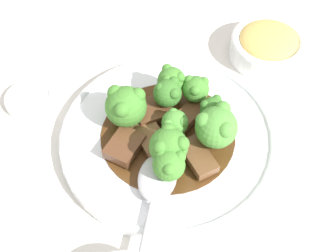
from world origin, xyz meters
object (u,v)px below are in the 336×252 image
main_plate (168,137)px  broccoli_floret_5 (196,89)px  side_bowl_appetizer (268,45)px  serving_spoon (154,192)px  broccoli_floret_8 (170,165)px  broccoli_floret_7 (171,80)px  beef_strip_3 (153,142)px  beef_strip_0 (189,115)px  beef_strip_1 (125,146)px  sauce_dish (29,99)px  broccoli_floret_2 (126,106)px  broccoli_floret_3 (170,93)px  broccoli_floret_1 (175,124)px  broccoli_floret_4 (170,146)px  broccoli_floret_0 (213,109)px  broccoli_floret_6 (216,127)px  beef_strip_2 (153,110)px  beef_strip_4 (198,157)px

main_plate → broccoli_floret_5: size_ratio=6.45×
broccoli_floret_5 → side_bowl_appetizer: size_ratio=0.39×
serving_spoon → broccoli_floret_8: bearing=-130.5°
broccoli_floret_7 → side_bowl_appetizer: bearing=-147.9°
main_plate → broccoli_floret_8: 0.08m
broccoli_floret_8 → beef_strip_3: bearing=-68.1°
beef_strip_3 → beef_strip_0: bearing=-138.7°
beef_strip_1 → sauce_dish: beef_strip_1 is taller
broccoli_floret_2 → broccoli_floret_3: bearing=-161.1°
broccoli_floret_1 → broccoli_floret_5: broccoli_floret_5 is taller
beef_strip_0 → broccoli_floret_1: size_ratio=1.47×
broccoli_floret_4 → broccoli_floret_5: (-0.04, -0.09, -0.01)m
beef_strip_0 → broccoli_floret_8: (0.03, 0.09, 0.02)m
main_plate → broccoli_floret_8: size_ratio=5.69×
broccoli_floret_1 → broccoli_floret_0: bearing=-160.0°
broccoli_floret_1 → broccoli_floret_4: 0.04m
main_plate → broccoli_floret_2: 0.07m
beef_strip_0 → broccoli_floret_3: broccoli_floret_3 is taller
beef_strip_0 → broccoli_floret_0: broccoli_floret_0 is taller
beef_strip_3 → side_bowl_appetizer: bearing=-134.5°
beef_strip_1 → broccoli_floret_6: broccoli_floret_6 is taller
sauce_dish → side_bowl_appetizer: bearing=-166.0°
main_plate → broccoli_floret_4: 0.06m
broccoli_floret_2 → broccoli_floret_5: 0.09m
broccoli_floret_2 → serving_spoon: size_ratio=0.23×
beef_strip_0 → broccoli_floret_5: broccoli_floret_5 is taller
broccoli_floret_0 → beef_strip_2: bearing=-12.1°
broccoli_floret_3 → serving_spoon: size_ratio=0.20×
beef_strip_1 → broccoli_floret_2: broccoli_floret_2 is taller
sauce_dish → main_plate: bearing=160.1°
side_bowl_appetizer → broccoli_floret_1: bearing=47.9°
beef_strip_0 → broccoli_floret_0: bearing=162.8°
broccoli_floret_7 → beef_strip_4: bearing=106.3°
broccoli_floret_1 → main_plate: bearing=-13.0°
beef_strip_0 → broccoli_floret_4: size_ratio=1.02×
beef_strip_3 → broccoli_floret_0: size_ratio=1.69×
broccoli_floret_1 → broccoli_floret_4: size_ratio=0.70×
beef_strip_3 → main_plate: bearing=-138.1°
broccoli_floret_1 → side_bowl_appetizer: 0.21m
beef_strip_1 → broccoli_floret_6: size_ratio=0.99×
beef_strip_1 → beef_strip_4: bearing=169.6°
beef_strip_0 → beef_strip_1: same height
broccoli_floret_8 → broccoli_floret_2: bearing=-58.5°
broccoli_floret_5 → broccoli_floret_2: bearing=18.0°
broccoli_floret_4 → serving_spoon: 0.06m
beef_strip_3 → beef_strip_4: size_ratio=1.22×
beef_strip_3 → broccoli_floret_4: bearing=128.7°
broccoli_floret_2 → broccoli_floret_6: 0.12m
broccoli_floret_5 → sauce_dish: size_ratio=0.65×
beef_strip_3 → broccoli_floret_1: (-0.03, -0.01, 0.02)m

